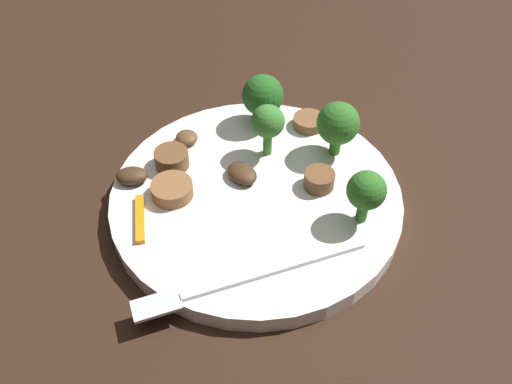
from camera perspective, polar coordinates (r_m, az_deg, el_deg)
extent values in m
plane|color=black|center=(0.48, 0.00, -1.37)|extent=(1.40, 1.40, 0.00)
cylinder|color=white|center=(0.47, 0.00, -0.69)|extent=(0.25, 0.25, 0.02)
cube|color=silver|center=(0.41, 2.02, -8.05)|extent=(0.14, 0.04, 0.00)
cube|color=silver|center=(0.40, -10.29, -11.50)|extent=(0.04, 0.03, 0.00)
cylinder|color=#296420|center=(0.53, 0.69, 8.16)|extent=(0.01, 0.01, 0.02)
sphere|color=#235B1E|center=(0.52, 0.71, 9.99)|extent=(0.04, 0.04, 0.04)
cylinder|color=#347525|center=(0.44, 11.01, -1.70)|extent=(0.01, 0.01, 0.02)
sphere|color=#2D6B23|center=(0.43, 11.39, 0.17)|extent=(0.03, 0.03, 0.03)
cylinder|color=#408630|center=(0.49, 1.21, 5.33)|extent=(0.01, 0.01, 0.03)
sphere|color=#387A2D|center=(0.48, 1.25, 7.35)|extent=(0.03, 0.03, 0.03)
cylinder|color=#347525|center=(0.50, 8.31, 5.05)|extent=(0.01, 0.01, 0.02)
sphere|color=#2D6B23|center=(0.49, 8.59, 7.01)|extent=(0.04, 0.04, 0.04)
cylinder|color=brown|center=(0.46, -8.70, 0.25)|extent=(0.04, 0.04, 0.01)
cylinder|color=brown|center=(0.47, 6.57, 1.28)|extent=(0.03, 0.03, 0.01)
cylinder|color=brown|center=(0.53, 5.49, 7.27)|extent=(0.04, 0.04, 0.01)
cylinder|color=brown|center=(0.49, -8.74, 3.42)|extent=(0.04, 0.04, 0.02)
ellipsoid|color=#422B19|center=(0.47, -1.58, 1.90)|extent=(0.03, 0.03, 0.01)
ellipsoid|color=#422B19|center=(0.48, -12.75, 1.66)|extent=(0.03, 0.03, 0.01)
ellipsoid|color=brown|center=(0.51, -7.19, 5.63)|extent=(0.02, 0.02, 0.01)
cube|color=orange|center=(0.45, -11.94, -2.72)|extent=(0.03, 0.05, 0.00)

